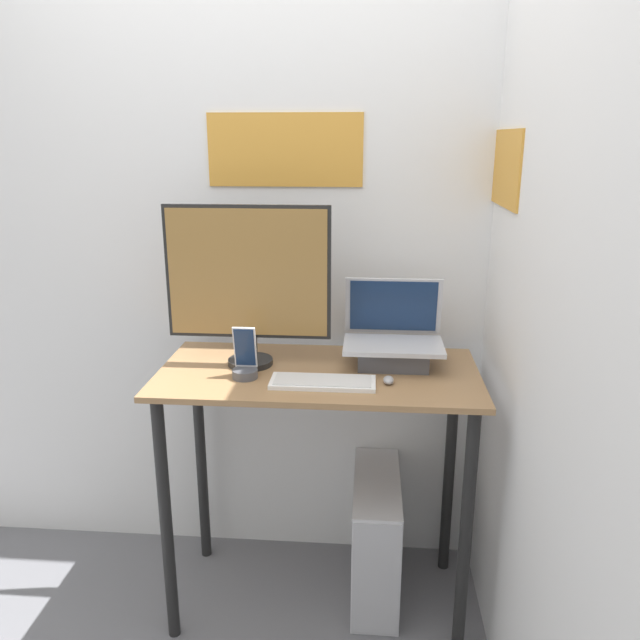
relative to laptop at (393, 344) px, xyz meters
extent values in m
cube|color=silver|center=(-0.25, 0.28, 0.30)|extent=(6.00, 0.05, 2.60)
cube|color=gold|center=(-0.40, 0.25, 0.64)|extent=(0.56, 0.01, 0.26)
cube|color=silver|center=(0.38, -0.35, 0.30)|extent=(0.05, 6.00, 2.60)
cube|color=gold|center=(0.35, 0.10, 0.59)|extent=(0.01, 0.49, 0.24)
cube|color=#936D47|center=(-0.25, -0.08, -0.09)|extent=(1.09, 0.54, 0.02)
cylinder|color=black|center=(-0.75, -0.30, -0.55)|extent=(0.04, 0.04, 0.91)
cylinder|color=black|center=(0.24, -0.30, -0.55)|extent=(0.04, 0.04, 0.91)
cylinder|color=black|center=(-0.75, 0.14, -0.55)|extent=(0.04, 0.04, 0.91)
cylinder|color=black|center=(0.24, 0.14, -0.55)|extent=(0.04, 0.04, 0.91)
cube|color=#4C4C51|center=(0.00, -0.02, -0.04)|extent=(0.24, 0.14, 0.07)
cube|color=#B7B7BC|center=(0.00, -0.02, 0.00)|extent=(0.34, 0.21, 0.02)
cube|color=#B7B7BC|center=(0.00, 0.09, 0.11)|extent=(0.34, 0.04, 0.21)
cube|color=navy|center=(0.00, 0.09, 0.11)|extent=(0.31, 0.03, 0.18)
cylinder|color=black|center=(-0.49, -0.04, -0.07)|extent=(0.16, 0.16, 0.02)
cylinder|color=black|center=(-0.49, -0.04, -0.01)|extent=(0.05, 0.05, 0.09)
cube|color=black|center=(-0.49, -0.04, 0.25)|extent=(0.56, 0.01, 0.45)
cube|color=olive|center=(-0.49, -0.04, 0.25)|extent=(0.54, 0.01, 0.43)
cube|color=white|center=(-0.23, -0.20, -0.07)|extent=(0.34, 0.13, 0.01)
cube|color=silver|center=(-0.23, -0.20, -0.06)|extent=(0.31, 0.11, 0.00)
ellipsoid|color=#99999E|center=(-0.02, -0.18, -0.06)|extent=(0.03, 0.05, 0.02)
cylinder|color=#4C4C51|center=(-0.49, -0.17, -0.06)|extent=(0.08, 0.08, 0.03)
cube|color=silver|center=(-0.49, -0.15, 0.03)|extent=(0.07, 0.04, 0.15)
cube|color=navy|center=(-0.49, -0.16, 0.03)|extent=(0.07, 0.03, 0.13)
cube|color=silver|center=(-0.04, 0.00, -0.77)|extent=(0.17, 0.50, 0.47)
cube|color=#ADADB2|center=(-0.04, -0.26, -0.77)|extent=(0.16, 0.01, 0.44)
camera|label=1|loc=(-0.09, -2.06, 0.69)|focal=35.00mm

